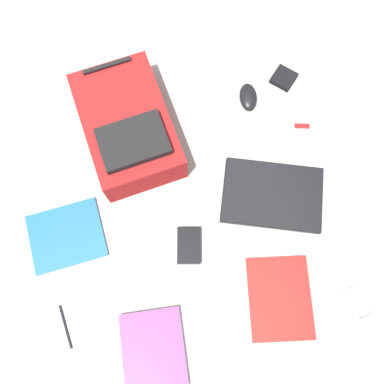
{
  "coord_description": "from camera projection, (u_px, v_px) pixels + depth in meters",
  "views": [
    {
      "loc": [
        0.06,
        0.36,
        1.4
      ],
      "look_at": [
        -0.02,
        -0.05,
        0.02
      ],
      "focal_mm": 39.4,
      "sensor_mm": 36.0,
      "label": 1
    }
  ],
  "objects": [
    {
      "name": "computer_mouse",
      "position": [
        248.0,
        97.0,
        1.55
      ],
      "size": [
        0.08,
        0.12,
        0.04
      ],
      "primitive_type": "ellipsoid",
      "rotation": [
        0.0,
        0.0,
        -0.15
      ],
      "color": "black",
      "rests_on": "ground_plane"
    },
    {
      "name": "book_manual",
      "position": [
        153.0,
        350.0,
        1.3
      ],
      "size": [
        0.2,
        0.25,
        0.02
      ],
      "color": "silver",
      "rests_on": "ground_plane"
    },
    {
      "name": "earbud_pouch",
      "position": [
        284.0,
        78.0,
        1.58
      ],
      "size": [
        0.11,
        0.11,
        0.02
      ],
      "primitive_type": "cube",
      "rotation": [
        0.0,
        0.0,
        0.81
      ],
      "color": "black",
      "rests_on": "ground_plane"
    },
    {
      "name": "book_comic",
      "position": [
        280.0,
        298.0,
        1.35
      ],
      "size": [
        0.24,
        0.29,
        0.02
      ],
      "color": "silver",
      "rests_on": "ground_plane"
    },
    {
      "name": "book_red",
      "position": [
        66.0,
        236.0,
        1.41
      ],
      "size": [
        0.26,
        0.23,
        0.01
      ],
      "color": "silver",
      "rests_on": "ground_plane"
    },
    {
      "name": "laptop",
      "position": [
        272.0,
        195.0,
        1.44
      ],
      "size": [
        0.39,
        0.32,
        0.03
      ],
      "color": "black",
      "rests_on": "ground_plane"
    },
    {
      "name": "usb_stick",
      "position": [
        302.0,
        126.0,
        1.53
      ],
      "size": [
        0.06,
        0.03,
        0.01
      ],
      "primitive_type": "cube",
      "rotation": [
        0.0,
        0.0,
        4.48
      ],
      "color": "#B21919",
      "rests_on": "ground_plane"
    },
    {
      "name": "pen_black",
      "position": [
        65.0,
        327.0,
        1.33
      ],
      "size": [
        0.03,
        0.14,
        0.01
      ],
      "primitive_type": "cylinder",
      "rotation": [
        1.57,
        0.0,
        0.16
      ],
      "color": "black",
      "rests_on": "ground_plane"
    },
    {
      "name": "backpack",
      "position": [
        128.0,
        127.0,
        1.45
      ],
      "size": [
        0.34,
        0.48,
        0.17
      ],
      "color": "maroon",
      "rests_on": "ground_plane"
    },
    {
      "name": "power_brick",
      "position": [
        189.0,
        246.0,
        1.39
      ],
      "size": [
        0.1,
        0.13,
        0.03
      ],
      "primitive_type": "cube",
      "rotation": [
        0.0,
        0.0,
        -0.19
      ],
      "color": "black",
      "rests_on": "ground_plane"
    },
    {
      "name": "ground_plane",
      "position": [
        190.0,
        208.0,
        1.45
      ],
      "size": [
        3.44,
        3.44,
        0.0
      ],
      "primitive_type": "plane",
      "color": "gray"
    },
    {
      "name": "cable_coil",
      "position": [
        359.0,
        303.0,
        1.35
      ],
      "size": [
        0.11,
        0.11,
        0.01
      ],
      "primitive_type": "torus",
      "color": "silver",
      "rests_on": "ground_plane"
    }
  ]
}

